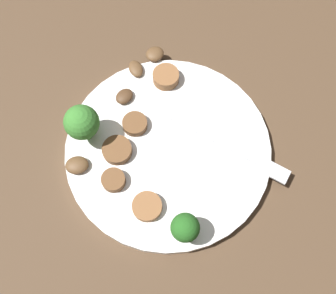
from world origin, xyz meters
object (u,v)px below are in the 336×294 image
object	(u,v)px
plate	(168,149)
fork	(229,147)
sausage_slice_2	(136,122)
mushroom_2	(124,96)
mushroom_0	(77,165)
mushroom_3	(155,54)
mushroom_4	(136,69)
sausage_slice_4	(147,207)
broccoli_floret_1	(185,228)
broccoli_floret_0	(82,123)
sausage_slice_3	(166,77)
sausage_slice_0	(113,180)
sausage_slice_1	(117,150)

from	to	relation	value
plate	fork	bearing A→B (deg)	34.34
sausage_slice_2	mushroom_2	size ratio (longest dim) A/B	1.27
mushroom_0	mushroom_3	world-z (taller)	same
fork	mushroom_4	bearing A→B (deg)	167.03
sausage_slice_4	mushroom_4	distance (m)	0.18
plate	mushroom_3	size ratio (longest dim) A/B	10.26
fork	broccoli_floret_1	xyz separation A→B (m)	(0.01, -0.11, 0.03)
broccoli_floret_0	mushroom_3	world-z (taller)	broccoli_floret_0
sausage_slice_4	broccoli_floret_0	bearing A→B (deg)	164.80
broccoli_floret_0	sausage_slice_2	world-z (taller)	broccoli_floret_0
broccoli_floret_0	sausage_slice_3	size ratio (longest dim) A/B	1.73
mushroom_3	sausage_slice_2	bearing A→B (deg)	-67.11
broccoli_floret_0	mushroom_0	size ratio (longest dim) A/B	2.13
sausage_slice_3	mushroom_4	bearing A→B (deg)	-164.92
sausage_slice_4	mushroom_0	distance (m)	0.09
sausage_slice_3	mushroom_4	world-z (taller)	sausage_slice_3
mushroom_4	plate	bearing A→B (deg)	-33.85
mushroom_4	sausage_slice_4	bearing A→B (deg)	-49.27
broccoli_floret_0	fork	bearing A→B (deg)	29.78
mushroom_3	mushroom_2	bearing A→B (deg)	-85.67
mushroom_0	mushroom_4	bearing A→B (deg)	99.07
sausage_slice_3	plate	bearing A→B (deg)	-53.38
mushroom_2	sausage_slice_4	bearing A→B (deg)	-42.46
mushroom_0	broccoli_floret_1	bearing A→B (deg)	3.26
sausage_slice_0	mushroom_0	bearing A→B (deg)	-167.84
sausage_slice_1	plate	bearing A→B (deg)	40.69
broccoli_floret_1	mushroom_4	distance (m)	0.22
fork	mushroom_3	bearing A→B (deg)	155.04
broccoli_floret_1	mushroom_3	distance (m)	0.23
broccoli_floret_1	plate	bearing A→B (deg)	134.90
sausage_slice_1	mushroom_0	distance (m)	0.05
mushroom_0	mushroom_2	world-z (taller)	mushroom_0
broccoli_floret_0	mushroom_4	world-z (taller)	broccoli_floret_0
sausage_slice_1	sausage_slice_4	world-z (taller)	same
sausage_slice_3	mushroom_3	size ratio (longest dim) A/B	1.39
broccoli_floret_0	plate	bearing A→B (deg)	26.40
sausage_slice_3	mushroom_2	distance (m)	0.06
broccoli_floret_1	sausage_slice_3	distance (m)	0.19
mushroom_0	mushroom_2	bearing A→B (deg)	95.71
sausage_slice_1	mushroom_3	size ratio (longest dim) A/B	1.46
plate	sausage_slice_0	distance (m)	0.08
mushroom_3	mushroom_4	size ratio (longest dim) A/B	0.94
broccoli_floret_1	mushroom_0	world-z (taller)	broccoli_floret_1
sausage_slice_4	mushroom_3	size ratio (longest dim) A/B	1.40
broccoli_floret_1	mushroom_2	bearing A→B (deg)	148.30
broccoli_floret_0	sausage_slice_3	distance (m)	0.13
fork	mushroom_2	bearing A→B (deg)	-177.42
mushroom_3	sausage_slice_3	bearing A→B (deg)	-33.22
sausage_slice_4	mushroom_0	world-z (taller)	same
broccoli_floret_0	sausage_slice_4	size ratio (longest dim) A/B	1.72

